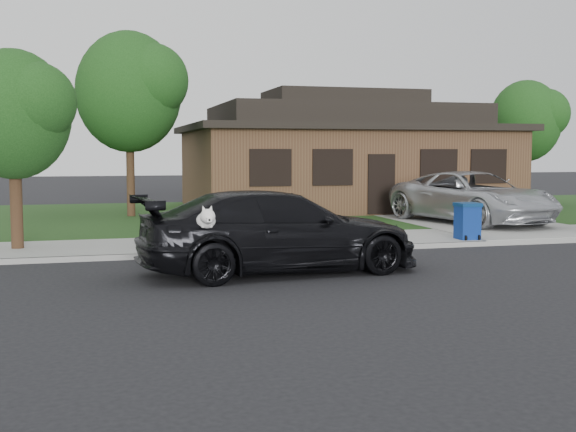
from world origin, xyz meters
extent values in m
plane|color=black|center=(0.00, 0.00, 0.00)|extent=(120.00, 120.00, 0.00)
cube|color=gray|center=(0.00, 5.00, 0.06)|extent=(60.00, 3.00, 0.12)
cube|color=gray|center=(0.00, 3.50, 0.06)|extent=(60.00, 0.12, 0.12)
cube|color=#193814|center=(0.00, 13.00, 0.07)|extent=(60.00, 13.00, 0.13)
cube|color=gray|center=(6.00, 10.00, 0.07)|extent=(4.50, 13.00, 0.14)
imported|color=black|center=(-2.27, 1.01, 0.80)|extent=(5.72, 2.73, 1.61)
ellipsoid|color=white|center=(-3.87, 0.04, 1.15)|extent=(0.34, 0.40, 0.30)
sphere|color=white|center=(-3.87, -0.19, 1.25)|extent=(0.26, 0.26, 0.26)
cube|color=white|center=(-3.87, -0.32, 1.20)|extent=(0.09, 0.12, 0.08)
sphere|color=black|center=(-3.87, -0.38, 1.20)|extent=(0.04, 0.04, 0.04)
cone|color=white|center=(-3.93, -0.14, 1.38)|extent=(0.11, 0.11, 0.14)
cone|color=white|center=(-3.80, -0.14, 1.38)|extent=(0.11, 0.11, 0.14)
imported|color=#B1B3B8|center=(5.72, 7.69, 0.94)|extent=(3.88, 6.23, 1.61)
cube|color=navy|center=(3.50, 4.03, 0.54)|extent=(0.53, 0.53, 0.84)
cube|color=navy|center=(3.50, 4.03, 1.01)|extent=(0.57, 0.57, 0.09)
cylinder|color=black|center=(3.32, 3.77, 0.19)|extent=(0.05, 0.13, 0.13)
cylinder|color=black|center=(3.69, 3.77, 0.19)|extent=(0.05, 0.13, 0.13)
cube|color=#422B1C|center=(4.00, 15.00, 1.63)|extent=(12.00, 8.00, 3.00)
cube|color=black|center=(4.00, 15.00, 3.25)|extent=(12.60, 8.60, 0.25)
cube|color=black|center=(4.00, 15.00, 3.78)|extent=(10.00, 6.50, 0.80)
cube|color=black|center=(4.00, 15.00, 4.48)|extent=(6.00, 3.50, 0.60)
cube|color=black|center=(4.00, 10.97, 1.23)|extent=(1.00, 0.06, 2.10)
cube|color=black|center=(0.00, 10.97, 1.83)|extent=(1.30, 0.05, 1.10)
cube|color=black|center=(2.20, 10.97, 1.83)|extent=(1.30, 0.05, 1.10)
cube|color=black|center=(6.20, 10.97, 1.83)|extent=(1.30, 0.05, 1.10)
cube|color=black|center=(8.20, 10.97, 1.83)|extent=(1.30, 0.05, 1.10)
cylinder|color=#332114|center=(-4.50, 13.00, 1.37)|extent=(0.28, 0.28, 2.48)
ellipsoid|color=#143811|center=(-4.50, 13.00, 4.41)|extent=(3.60, 3.60, 4.14)
sphere|color=#26591E|center=(-3.78, 12.46, 4.77)|extent=(2.52, 2.52, 2.52)
cylinder|color=#332114|center=(12.00, 14.50, 1.14)|extent=(0.28, 0.28, 2.03)
ellipsoid|color=#143811|center=(12.00, 14.50, 3.65)|extent=(3.00, 3.00, 3.45)
sphere|color=#26591E|center=(12.60, 14.05, 3.95)|extent=(2.10, 2.10, 2.10)
cylinder|color=#332114|center=(-7.50, 5.20, 1.02)|extent=(0.28, 0.28, 1.80)
ellipsoid|color=#143811|center=(-7.50, 5.20, 3.22)|extent=(2.60, 2.60, 2.99)
sphere|color=#26591E|center=(-6.98, 4.81, 3.48)|extent=(1.82, 1.82, 1.82)
camera|label=1|loc=(-5.78, -12.55, 2.37)|focal=45.00mm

